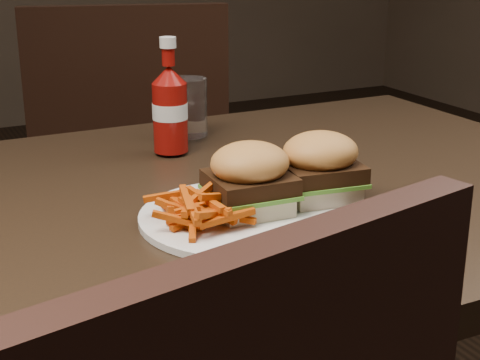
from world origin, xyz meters
name	(u,v)px	position (x,y,z in m)	size (l,w,h in m)	color
dining_table	(217,205)	(0.00, 0.00, 0.73)	(1.20, 0.80, 0.04)	black
chair_far	(131,193)	(0.16, 0.90, 0.43)	(0.47, 0.47, 0.05)	black
plate	(244,217)	(-0.02, -0.11, 0.76)	(0.26, 0.26, 0.01)	white
sandwich_half_a	(250,203)	(-0.01, -0.11, 0.77)	(0.09, 0.08, 0.02)	beige
sandwich_half_b	(319,190)	(0.10, -0.11, 0.77)	(0.09, 0.08, 0.02)	beige
fries_pile	(196,205)	(-0.08, -0.12, 0.78)	(0.11, 0.11, 0.04)	#B22207
ketchup_bottle	(170,118)	(0.01, 0.20, 0.81)	(0.05, 0.05, 0.11)	maroon
tumbler	(189,107)	(0.07, 0.27, 0.81)	(0.06, 0.06, 0.10)	white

